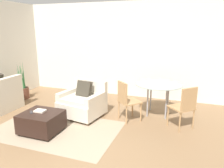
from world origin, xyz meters
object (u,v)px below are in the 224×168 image
(ottoman, at_px, (42,121))
(dining_chair_near_left, at_px, (126,99))
(potted_plant, at_px, (23,89))
(tv_remote_primary, at_px, (31,112))
(book_stack, at_px, (40,111))
(armchair, at_px, (83,102))
(dining_chair_near_right, at_px, (185,105))
(dining_table, at_px, (159,88))

(ottoman, distance_m, dining_chair_near_left, 1.81)
(potted_plant, height_order, dining_chair_near_left, potted_plant)
(tv_remote_primary, bearing_deg, book_stack, 35.14)
(ottoman, relative_size, potted_plant, 0.66)
(armchair, distance_m, potted_plant, 2.34)
(dining_chair_near_left, height_order, dining_chair_near_right, same)
(ottoman, relative_size, dining_chair_near_right, 0.82)
(tv_remote_primary, xyz_separation_m, dining_chair_near_left, (1.61, 1.14, 0.10))
(tv_remote_primary, distance_m, potted_plant, 2.37)
(ottoman, bearing_deg, dining_chair_near_right, 22.49)
(dining_table, bearing_deg, book_stack, -141.56)
(book_stack, height_order, dining_table, dining_table)
(tv_remote_primary, relative_size, dining_table, 0.13)
(ottoman, distance_m, tv_remote_primary, 0.27)
(potted_plant, height_order, dining_table, potted_plant)
(ottoman, height_order, dining_chair_near_left, dining_chair_near_left)
(tv_remote_primary, bearing_deg, armchair, 61.79)
(dining_table, bearing_deg, ottoman, -140.05)
(armchair, height_order, book_stack, armchair)
(ottoman, relative_size, book_stack, 3.42)
(ottoman, bearing_deg, dining_table, 39.95)
(armchair, relative_size, book_stack, 4.75)
(book_stack, distance_m, potted_plant, 2.40)
(book_stack, distance_m, tv_remote_primary, 0.17)
(ottoman, xyz_separation_m, dining_table, (2.03, 1.70, 0.44))
(armchair, bearing_deg, ottoman, -110.74)
(dining_chair_near_left, bearing_deg, ottoman, -142.47)
(tv_remote_primary, height_order, dining_table, dining_table)
(armchair, bearing_deg, book_stack, -114.24)
(potted_plant, relative_size, dining_table, 1.03)
(dining_chair_near_left, relative_size, dining_chair_near_right, 1.00)
(dining_chair_near_left, bearing_deg, book_stack, -144.68)
(tv_remote_primary, xyz_separation_m, dining_table, (2.22, 1.75, 0.25))
(potted_plant, bearing_deg, armchair, -14.45)
(armchair, xyz_separation_m, potted_plant, (-2.26, 0.58, -0.06))
(dining_chair_near_right, bearing_deg, armchair, -178.34)
(book_stack, relative_size, dining_chair_near_left, 0.24)
(potted_plant, xyz_separation_m, dining_chair_near_left, (3.29, -0.52, 0.25))
(tv_remote_primary, bearing_deg, dining_chair_near_left, 35.30)
(tv_remote_primary, relative_size, dining_chair_near_right, 0.16)
(ottoman, bearing_deg, dining_chair_near_left, 37.53)
(tv_remote_primary, distance_m, dining_chair_near_right, 3.05)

